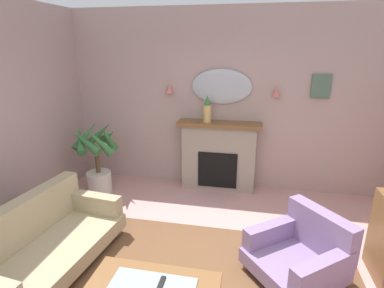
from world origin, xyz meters
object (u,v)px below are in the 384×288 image
fireplace (219,157)px  armchair_in_corner (301,252)px  tv_remote (161,284)px  wall_mirror (222,87)px  wall_sconce_left (169,89)px  potted_plant_tall_palm (97,156)px  mantel_vase_centre (207,110)px  wall_sconce_right (276,92)px  floral_couch (42,241)px  framed_picture (321,86)px

fireplace → armchair_in_corner: 2.25m
tv_remote → wall_mirror: bearing=87.2°
wall_sconce_left → potted_plant_tall_palm: size_ratio=0.12×
mantel_vase_centre → potted_plant_tall_palm: mantel_vase_centre is taller
potted_plant_tall_palm → wall_sconce_right: bearing=12.7°
wall_sconce_right → floral_couch: size_ratio=0.08×
floral_couch → wall_mirror: bearing=56.8°
wall_sconce_right → potted_plant_tall_palm: size_ratio=0.12×
fireplace → floral_couch: fireplace is taller
wall_sconce_left → potted_plant_tall_palm: bearing=-149.7°
armchair_in_corner → potted_plant_tall_palm: size_ratio=0.95×
wall_sconce_right → tv_remote: size_ratio=0.88×
floral_couch → armchair_in_corner: floral_couch is taller
wall_sconce_right → potted_plant_tall_palm: bearing=-167.3°
wall_mirror → wall_sconce_left: 0.85m
floral_couch → armchair_in_corner: size_ratio=1.57×
armchair_in_corner → mantel_vase_centre: bearing=123.9°
armchair_in_corner → framed_picture: bearing=79.1°
framed_picture → armchair_in_corner: bearing=-100.9°
tv_remote → potted_plant_tall_palm: (-1.77, 2.29, 0.19)m
wall_mirror → wall_sconce_right: wall_mirror is taller
wall_sconce_right → framed_picture: (0.65, 0.06, 0.09)m
fireplace → tv_remote: size_ratio=8.50×
wall_mirror → floral_couch: (-1.63, -2.49, -1.39)m
wall_sconce_left → framed_picture: size_ratio=0.39×
framed_picture → tv_remote: size_ratio=2.25×
wall_sconce_right → armchair_in_corner: size_ratio=0.12×
wall_sconce_left → wall_sconce_right: 1.70m
tv_remote → floral_couch: size_ratio=0.09×
fireplace → tv_remote: (-0.14, -2.82, -0.12)m
mantel_vase_centre → framed_picture: size_ratio=1.20×
wall_sconce_right → tv_remote: 3.31m
mantel_vase_centre → armchair_in_corner: mantel_vase_centre is taller
wall_sconce_left → tv_remote: (0.71, -2.91, -1.21)m
mantel_vase_centre → floral_couch: (-1.43, -2.32, -1.04)m
framed_picture → floral_couch: size_ratio=0.20×
wall_mirror → wall_sconce_right: size_ratio=6.86×
fireplace → potted_plant_tall_palm: size_ratio=1.13×
wall_sconce_left → framed_picture: (2.35, 0.06, 0.09)m
fireplace → potted_plant_tall_palm: potted_plant_tall_palm is taller
wall_sconce_right → mantel_vase_centre: bearing=-173.5°
wall_mirror → tv_remote: 3.22m
mantel_vase_centre → wall_sconce_left: wall_sconce_left is taller
framed_picture → armchair_in_corner: framed_picture is taller
floral_couch → armchair_in_corner: (2.72, 0.39, -0.01)m
mantel_vase_centre → potted_plant_tall_palm: bearing=-163.7°
floral_couch → mantel_vase_centre: bearing=58.4°
mantel_vase_centre → floral_couch: size_ratio=0.24×
framed_picture → armchair_in_corner: (-0.41, -2.10, -1.44)m
fireplace → armchair_in_corner: fireplace is taller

